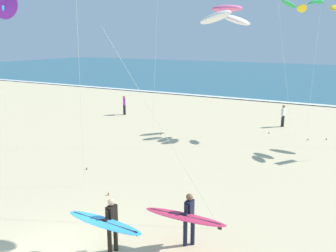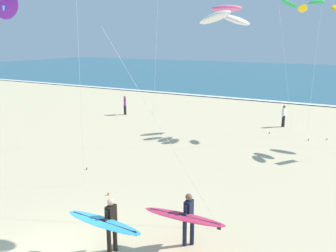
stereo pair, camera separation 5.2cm
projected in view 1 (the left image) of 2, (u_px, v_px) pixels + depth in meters
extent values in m
cube|color=#2D6075|center=(317.00, 76.00, 61.04)|extent=(160.00, 60.00, 0.08)
cube|color=white|center=(281.00, 102.00, 35.68)|extent=(160.00, 0.84, 0.01)
cylinder|color=black|center=(110.00, 239.00, 10.56)|extent=(0.13, 0.13, 0.88)
cylinder|color=black|center=(116.00, 237.00, 10.65)|extent=(0.13, 0.13, 0.88)
cube|color=black|center=(112.00, 215.00, 10.43)|extent=(0.21, 0.35, 0.60)
cube|color=white|center=(109.00, 213.00, 10.47)|extent=(0.02, 0.20, 0.32)
sphere|color=tan|center=(111.00, 202.00, 10.33)|extent=(0.21, 0.21, 0.21)
cylinder|color=black|center=(107.00, 215.00, 10.21)|extent=(0.09, 0.09, 0.26)
cylinder|color=black|center=(103.00, 220.00, 10.18)|extent=(0.25, 0.09, 0.14)
cylinder|color=black|center=(116.00, 213.00, 10.64)|extent=(0.09, 0.09, 0.56)
ellipsoid|color=#3399D8|center=(104.00, 223.00, 10.13)|extent=(2.49, 0.62, 0.19)
cube|color=#333333|center=(104.00, 221.00, 10.12)|extent=(2.18, 0.09, 0.11)
cube|color=#262628|center=(136.00, 234.00, 9.70)|extent=(0.12, 0.02, 0.14)
cylinder|color=black|center=(185.00, 232.00, 10.91)|extent=(0.13, 0.13, 0.88)
cylinder|color=black|center=(193.00, 231.00, 10.97)|extent=(0.13, 0.13, 0.88)
cube|color=black|center=(189.00, 210.00, 10.76)|extent=(0.21, 0.35, 0.60)
cube|color=red|center=(186.00, 208.00, 10.80)|extent=(0.02, 0.20, 0.32)
sphere|color=brown|center=(189.00, 197.00, 10.66)|extent=(0.21, 0.21, 0.21)
cylinder|color=black|center=(186.00, 210.00, 10.54)|extent=(0.09, 0.09, 0.26)
cylinder|color=black|center=(183.00, 215.00, 10.51)|extent=(0.26, 0.09, 0.14)
cylinder|color=black|center=(192.00, 208.00, 10.97)|extent=(0.09, 0.09, 0.56)
ellipsoid|color=#D83359|center=(184.00, 217.00, 10.46)|extent=(2.59, 0.61, 0.09)
cube|color=#333333|center=(185.00, 216.00, 10.45)|extent=(2.26, 0.12, 0.02)
cube|color=#262628|center=(220.00, 227.00, 10.02)|extent=(0.12, 0.02, 0.14)
cylinder|color=silver|center=(156.00, 38.00, 20.77)|extent=(1.07, 2.88, 12.27)
cylinder|color=brown|center=(161.00, 134.00, 23.71)|extent=(0.06, 0.06, 0.10)
cone|color=purple|center=(5.00, 5.00, 18.50)|extent=(1.45, 0.75, 1.40)
cube|color=#2D99DB|center=(5.00, 8.00, 18.53)|extent=(0.16, 0.49, 0.24)
cylinder|color=brown|center=(326.00, 139.00, 22.50)|extent=(0.06, 0.06, 0.10)
ellipsoid|color=white|center=(215.00, 17.00, 9.76)|extent=(0.99, 0.70, 0.48)
ellipsoid|color=pink|center=(227.00, 9.00, 10.31)|extent=(0.98, 0.70, 0.20)
ellipsoid|color=white|center=(236.00, 20.00, 10.99)|extent=(0.99, 0.70, 0.48)
cylinder|color=silver|center=(158.00, 122.00, 12.45)|extent=(4.89, 0.34, 6.58)
cylinder|color=brown|center=(108.00, 194.00, 14.52)|extent=(0.06, 0.06, 0.10)
ellipsoid|color=green|center=(316.00, 1.00, 21.92)|extent=(1.22, 1.46, 0.63)
ellipsoid|color=green|center=(289.00, 4.00, 23.87)|extent=(1.22, 1.46, 0.63)
cylinder|color=silver|center=(285.00, 70.00, 23.44)|extent=(1.16, 1.72, 8.30)
cylinder|color=brown|center=(269.00, 133.00, 23.98)|extent=(0.06, 0.06, 0.10)
ellipsoid|color=yellow|center=(335.00, 8.00, 22.01)|extent=(0.80, 1.30, 0.56)
ellipsoid|color=green|center=(319.00, 2.00, 22.22)|extent=(0.80, 1.29, 0.20)
ellipsoid|color=yellow|center=(302.00, 9.00, 22.60)|extent=(0.80, 1.30, 0.56)
cylinder|color=silver|center=(313.00, 74.00, 22.36)|extent=(0.36, 1.94, 7.88)
cylinder|color=brown|center=(308.00, 140.00, 22.41)|extent=(0.06, 0.06, 0.10)
cylinder|color=silver|center=(79.00, 61.00, 15.17)|extent=(1.26, 1.59, 10.37)
cylinder|color=brown|center=(87.00, 169.00, 17.37)|extent=(0.06, 0.06, 0.10)
cylinder|color=black|center=(124.00, 110.00, 29.95)|extent=(0.22, 0.22, 0.84)
cube|color=purple|center=(124.00, 102.00, 29.78)|extent=(0.34, 0.36, 0.54)
sphere|color=brown|center=(124.00, 97.00, 29.69)|extent=(0.20, 0.20, 0.20)
cylinder|color=purple|center=(124.00, 103.00, 29.61)|extent=(0.08, 0.08, 0.50)
cylinder|color=purple|center=(124.00, 102.00, 30.01)|extent=(0.08, 0.08, 0.50)
cylinder|color=black|center=(283.00, 121.00, 25.82)|extent=(0.22, 0.22, 0.84)
cube|color=white|center=(283.00, 112.00, 25.66)|extent=(0.26, 0.36, 0.54)
sphere|color=brown|center=(284.00, 106.00, 25.57)|extent=(0.20, 0.20, 0.20)
cylinder|color=white|center=(285.00, 113.00, 25.83)|extent=(0.08, 0.08, 0.50)
cylinder|color=white|center=(282.00, 113.00, 25.53)|extent=(0.08, 0.08, 0.50)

